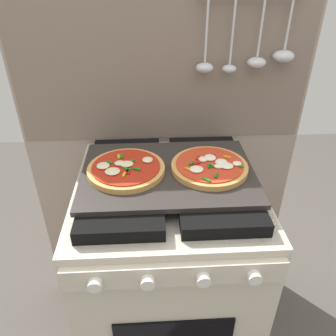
% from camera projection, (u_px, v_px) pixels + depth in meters
% --- Properties ---
extents(kitchen_backsplash, '(1.10, 0.09, 1.55)m').
position_uv_depth(kitchen_backsplash, '(164.00, 153.00, 1.41)').
color(kitchen_backsplash, gray).
rests_on(kitchen_backsplash, ground_plane).
extents(stove, '(0.60, 0.64, 0.90)m').
position_uv_depth(stove, '(168.00, 272.00, 1.30)').
color(stove, beige).
rests_on(stove, ground_plane).
extents(baking_tray, '(0.54, 0.38, 0.02)m').
position_uv_depth(baking_tray, '(168.00, 173.00, 1.06)').
color(baking_tray, '#2D2826').
rests_on(baking_tray, stove).
extents(pizza_left, '(0.24, 0.24, 0.03)m').
position_uv_depth(pizza_left, '(126.00, 168.00, 1.05)').
color(pizza_left, tan).
rests_on(pizza_left, baking_tray).
extents(pizza_right, '(0.24, 0.24, 0.03)m').
position_uv_depth(pizza_right, '(210.00, 167.00, 1.05)').
color(pizza_right, tan).
rests_on(pizza_right, baking_tray).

